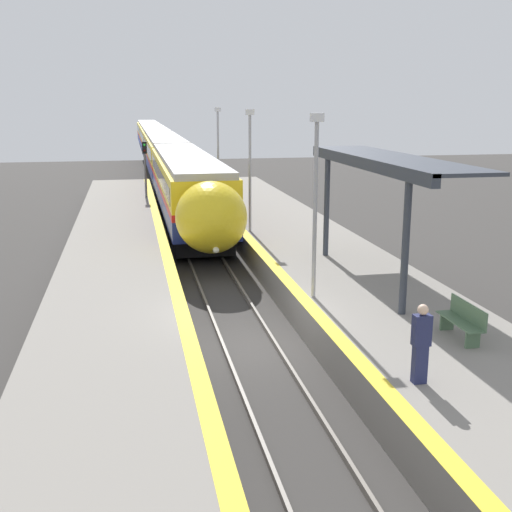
# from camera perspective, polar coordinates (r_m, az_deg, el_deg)

# --- Properties ---
(ground_plane) EXTENTS (120.00, 120.00, 0.00)m
(ground_plane) POSITION_cam_1_polar(r_m,az_deg,el_deg) (17.96, -0.66, -8.03)
(ground_plane) COLOR #383533
(rail_left) EXTENTS (0.08, 90.00, 0.15)m
(rail_left) POSITION_cam_1_polar(r_m,az_deg,el_deg) (17.82, -2.96, -7.96)
(rail_left) COLOR slate
(rail_left) RESTS_ON ground_plane
(rail_right) EXTENTS (0.08, 90.00, 0.15)m
(rail_right) POSITION_cam_1_polar(r_m,az_deg,el_deg) (18.07, 1.61, -7.64)
(rail_right) COLOR slate
(rail_right) RESTS_ON ground_plane
(train) EXTENTS (2.92, 83.11, 3.83)m
(train) POSITION_cam_1_polar(r_m,az_deg,el_deg) (64.46, -8.57, 9.45)
(train) COLOR black
(train) RESTS_ON ground_plane
(platform_right) EXTENTS (4.92, 64.00, 1.02)m
(platform_right) POSITION_cam_1_polar(r_m,az_deg,el_deg) (18.90, 11.58, -5.56)
(platform_right) COLOR gray
(platform_right) RESTS_ON ground_plane
(platform_left) EXTENTS (4.09, 64.00, 1.02)m
(platform_left) POSITION_cam_1_polar(r_m,az_deg,el_deg) (17.53, -12.53, -7.15)
(platform_left) COLOR gray
(platform_left) RESTS_ON ground_plane
(platform_bench) EXTENTS (0.44, 1.67, 0.89)m
(platform_bench) POSITION_cam_1_polar(r_m,az_deg,el_deg) (16.32, 17.94, -5.41)
(platform_bench) COLOR #4C6B4C
(platform_bench) RESTS_ON platform_right
(person_waiting) EXTENTS (0.36, 0.22, 1.67)m
(person_waiting) POSITION_cam_1_polar(r_m,az_deg,el_deg) (13.45, 14.45, -7.47)
(person_waiting) COLOR navy
(person_waiting) RESTS_ON platform_right
(railway_signal) EXTENTS (0.28, 0.28, 4.32)m
(railway_signal) POSITION_cam_1_polar(r_m,az_deg,el_deg) (39.19, -9.81, 7.54)
(railway_signal) COLOR #59595E
(railway_signal) RESTS_ON ground_plane
(lamppost_near) EXTENTS (0.36, 0.20, 5.29)m
(lamppost_near) POSITION_cam_1_polar(r_m,az_deg,el_deg) (18.32, 5.30, 5.46)
(lamppost_near) COLOR #9E9EA3
(lamppost_near) RESTS_ON platform_right
(lamppost_mid) EXTENTS (0.36, 0.20, 5.29)m
(lamppost_mid) POSITION_cam_1_polar(r_m,az_deg,el_deg) (28.05, -0.54, 8.30)
(lamppost_mid) COLOR #9E9EA3
(lamppost_mid) RESTS_ON platform_right
(lamppost_far) EXTENTS (0.36, 0.20, 5.29)m
(lamppost_far) POSITION_cam_1_polar(r_m,az_deg,el_deg) (37.95, -3.39, 9.64)
(lamppost_far) COLOR #9E9EA3
(lamppost_far) RESTS_ON platform_right
(station_canopy) EXTENTS (2.02, 9.98, 3.95)m
(station_canopy) POSITION_cam_1_polar(r_m,az_deg,el_deg) (20.52, 10.89, 7.91)
(station_canopy) COLOR #333842
(station_canopy) RESTS_ON platform_right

